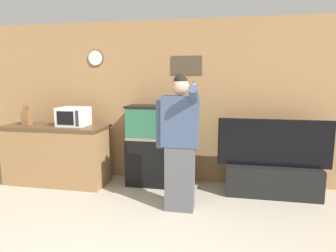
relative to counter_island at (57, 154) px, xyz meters
name	(u,v)px	position (x,y,z in m)	size (l,w,h in m)	color
wall_back_paneled	(171,102)	(1.78, 0.56, 0.83)	(10.00, 0.08, 2.60)	#A87A4C
counter_island	(57,154)	(0.00, 0.00, 0.00)	(1.66, 0.63, 0.95)	olive
microwave	(74,116)	(0.30, 0.04, 0.62)	(0.44, 0.38, 0.29)	white
knife_block	(26,118)	(-0.48, -0.04, 0.59)	(0.12, 0.12, 0.32)	brown
aquarium_on_stand	(161,146)	(1.67, 0.23, 0.16)	(1.06, 0.43, 1.27)	black
tv_on_stand	(273,173)	(3.35, 0.11, -0.14)	(1.59, 0.40, 1.12)	black
person_standing	(179,141)	(2.10, -0.61, 0.43)	(0.55, 0.41, 1.75)	#515156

